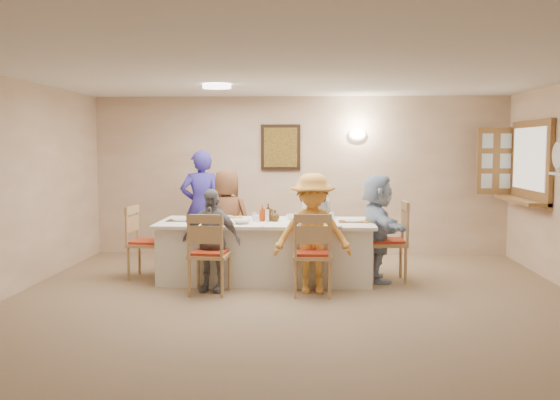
# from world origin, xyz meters

# --- Properties ---
(ground) EXTENTS (7.00, 7.00, 0.00)m
(ground) POSITION_xyz_m (0.00, 0.00, 0.00)
(ground) COLOR #A1825E
(room_walls) EXTENTS (7.00, 7.00, 7.00)m
(room_walls) POSITION_xyz_m (0.00, 0.00, 1.51)
(room_walls) COLOR tan
(room_walls) RESTS_ON ground
(wall_picture) EXTENTS (0.62, 0.05, 0.72)m
(wall_picture) POSITION_xyz_m (-0.30, 3.46, 1.70)
(wall_picture) COLOR black
(wall_picture) RESTS_ON room_walls
(wall_sconce) EXTENTS (0.26, 0.09, 0.18)m
(wall_sconce) POSITION_xyz_m (0.90, 3.44, 1.90)
(wall_sconce) COLOR white
(wall_sconce) RESTS_ON room_walls
(ceiling_light) EXTENTS (0.36, 0.36, 0.05)m
(ceiling_light) POSITION_xyz_m (-1.00, 1.50, 2.47)
(ceiling_light) COLOR white
(ceiling_light) RESTS_ON room_walls
(serving_hatch) EXTENTS (0.06, 1.50, 1.15)m
(serving_hatch) POSITION_xyz_m (3.21, 2.40, 1.50)
(serving_hatch) COLOR #9C6C39
(serving_hatch) RESTS_ON room_walls
(hatch_sill) EXTENTS (0.30, 1.50, 0.05)m
(hatch_sill) POSITION_xyz_m (3.09, 2.40, 0.97)
(hatch_sill) COLOR #9C6C39
(hatch_sill) RESTS_ON room_walls
(shutter_door) EXTENTS (0.55, 0.04, 1.00)m
(shutter_door) POSITION_xyz_m (2.95, 3.16, 1.50)
(shutter_door) COLOR #9C6C39
(shutter_door) RESTS_ON room_walls
(dining_table) EXTENTS (2.74, 1.16, 0.76)m
(dining_table) POSITION_xyz_m (-0.39, 1.57, 0.38)
(dining_table) COLOR white
(dining_table) RESTS_ON ground
(chair_back_left) EXTENTS (0.53, 0.53, 0.96)m
(chair_back_left) POSITION_xyz_m (-0.99, 2.37, 0.48)
(chair_back_left) COLOR tan
(chair_back_left) RESTS_ON ground
(chair_back_right) EXTENTS (0.52, 0.52, 0.93)m
(chair_back_right) POSITION_xyz_m (0.21, 2.37, 0.46)
(chair_back_right) COLOR tan
(chair_back_right) RESTS_ON ground
(chair_front_left) EXTENTS (0.50, 0.50, 0.96)m
(chair_front_left) POSITION_xyz_m (-0.99, 0.77, 0.48)
(chair_front_left) COLOR tan
(chair_front_left) RESTS_ON ground
(chair_front_right) EXTENTS (0.47, 0.47, 0.97)m
(chair_front_right) POSITION_xyz_m (0.21, 0.77, 0.49)
(chair_front_right) COLOR tan
(chair_front_right) RESTS_ON ground
(chair_left_end) EXTENTS (0.50, 0.50, 0.96)m
(chair_left_end) POSITION_xyz_m (-1.94, 1.57, 0.48)
(chair_left_end) COLOR tan
(chair_left_end) RESTS_ON ground
(chair_right_end) EXTENTS (0.50, 0.50, 1.03)m
(chair_right_end) POSITION_xyz_m (1.16, 1.57, 0.52)
(chair_right_end) COLOR tan
(chair_right_end) RESTS_ON ground
(diner_back_left) EXTENTS (0.84, 0.69, 1.40)m
(diner_back_left) POSITION_xyz_m (-0.99, 2.25, 0.70)
(diner_back_left) COLOR brown
(diner_back_left) RESTS_ON ground
(diner_back_right) EXTENTS (0.68, 0.55, 1.35)m
(diner_back_right) POSITION_xyz_m (0.21, 2.25, 0.68)
(diner_back_right) COLOR #B1B1BB
(diner_back_right) RESTS_ON ground
(diner_front_left) EXTENTS (0.84, 0.58, 1.23)m
(diner_front_left) POSITION_xyz_m (-0.99, 0.89, 0.61)
(diner_front_left) COLOR gray
(diner_front_left) RESTS_ON ground
(diner_front_right) EXTENTS (0.97, 0.63, 1.41)m
(diner_front_right) POSITION_xyz_m (0.21, 0.89, 0.70)
(diner_front_right) COLOR #F9AC44
(diner_front_right) RESTS_ON ground
(diner_right_end) EXTENTS (1.40, 0.80, 1.37)m
(diner_right_end) POSITION_xyz_m (1.03, 1.57, 0.69)
(diner_right_end) COLOR #A7BCDA
(diner_right_end) RESTS_ON ground
(caregiver) EXTENTS (0.83, 0.74, 1.66)m
(caregiver) POSITION_xyz_m (-1.44, 2.72, 0.83)
(caregiver) COLOR #382FA7
(caregiver) RESTS_ON ground
(placemat_fl) EXTENTS (0.33, 0.25, 0.01)m
(placemat_fl) POSITION_xyz_m (-0.99, 1.15, 0.76)
(placemat_fl) COLOR #472B19
(placemat_fl) RESTS_ON dining_table
(plate_fl) EXTENTS (0.23, 0.23, 0.01)m
(plate_fl) POSITION_xyz_m (-0.99, 1.15, 0.77)
(plate_fl) COLOR white
(plate_fl) RESTS_ON dining_table
(napkin_fl) EXTENTS (0.14, 0.14, 0.01)m
(napkin_fl) POSITION_xyz_m (-0.81, 1.10, 0.77)
(napkin_fl) COLOR yellow
(napkin_fl) RESTS_ON dining_table
(placemat_fr) EXTENTS (0.37, 0.27, 0.01)m
(placemat_fr) POSITION_xyz_m (0.21, 1.15, 0.76)
(placemat_fr) COLOR #472B19
(placemat_fr) RESTS_ON dining_table
(plate_fr) EXTENTS (0.24, 0.24, 0.02)m
(plate_fr) POSITION_xyz_m (0.21, 1.15, 0.77)
(plate_fr) COLOR white
(plate_fr) RESTS_ON dining_table
(napkin_fr) EXTENTS (0.13, 0.13, 0.01)m
(napkin_fr) POSITION_xyz_m (0.39, 1.10, 0.77)
(napkin_fr) COLOR yellow
(napkin_fr) RESTS_ON dining_table
(placemat_bl) EXTENTS (0.34, 0.25, 0.01)m
(placemat_bl) POSITION_xyz_m (-0.99, 1.99, 0.76)
(placemat_bl) COLOR #472B19
(placemat_bl) RESTS_ON dining_table
(plate_bl) EXTENTS (0.23, 0.23, 0.01)m
(plate_bl) POSITION_xyz_m (-0.99, 1.99, 0.77)
(plate_bl) COLOR white
(plate_bl) RESTS_ON dining_table
(napkin_bl) EXTENTS (0.14, 0.14, 0.01)m
(napkin_bl) POSITION_xyz_m (-0.81, 1.94, 0.77)
(napkin_bl) COLOR yellow
(napkin_bl) RESTS_ON dining_table
(placemat_br) EXTENTS (0.33, 0.25, 0.01)m
(placemat_br) POSITION_xyz_m (0.21, 1.99, 0.76)
(placemat_br) COLOR #472B19
(placemat_br) RESTS_ON dining_table
(plate_br) EXTENTS (0.24, 0.24, 0.01)m
(plate_br) POSITION_xyz_m (0.21, 1.99, 0.77)
(plate_br) COLOR white
(plate_br) RESTS_ON dining_table
(napkin_br) EXTENTS (0.15, 0.15, 0.01)m
(napkin_br) POSITION_xyz_m (0.39, 1.94, 0.77)
(napkin_br) COLOR yellow
(napkin_br) RESTS_ON dining_table
(placemat_le) EXTENTS (0.36, 0.27, 0.01)m
(placemat_le) POSITION_xyz_m (-1.49, 1.57, 0.76)
(placemat_le) COLOR #472B19
(placemat_le) RESTS_ON dining_table
(plate_le) EXTENTS (0.23, 0.23, 0.01)m
(plate_le) POSITION_xyz_m (-1.49, 1.57, 0.77)
(plate_le) COLOR white
(plate_le) RESTS_ON dining_table
(napkin_le) EXTENTS (0.13, 0.13, 0.01)m
(napkin_le) POSITION_xyz_m (-1.31, 1.52, 0.77)
(napkin_le) COLOR yellow
(napkin_le) RESTS_ON dining_table
(placemat_re) EXTENTS (0.38, 0.28, 0.01)m
(placemat_re) POSITION_xyz_m (0.73, 1.57, 0.76)
(placemat_re) COLOR #472B19
(placemat_re) RESTS_ON dining_table
(plate_re) EXTENTS (0.23, 0.23, 0.01)m
(plate_re) POSITION_xyz_m (0.73, 1.57, 0.77)
(plate_re) COLOR white
(plate_re) RESTS_ON dining_table
(napkin_re) EXTENTS (0.14, 0.14, 0.01)m
(napkin_re) POSITION_xyz_m (0.91, 1.52, 0.77)
(napkin_re) COLOR yellow
(napkin_re) RESTS_ON dining_table
(teacup_a) EXTENTS (0.17, 0.17, 0.08)m
(teacup_a) POSITION_xyz_m (-1.22, 1.22, 0.80)
(teacup_a) COLOR white
(teacup_a) RESTS_ON dining_table
(teacup_b) EXTENTS (0.12, 0.12, 0.08)m
(teacup_b) POSITION_xyz_m (0.04, 2.13, 0.80)
(teacup_b) COLOR white
(teacup_b) RESTS_ON dining_table
(bowl_a) EXTENTS (0.36, 0.36, 0.06)m
(bowl_a) POSITION_xyz_m (-0.67, 1.30, 0.79)
(bowl_a) COLOR white
(bowl_a) RESTS_ON dining_table
(bowl_b) EXTENTS (0.30, 0.30, 0.06)m
(bowl_b) POSITION_xyz_m (-0.05, 1.82, 0.79)
(bowl_b) COLOR white
(bowl_b) RESTS_ON dining_table
(condiment_ketchup) EXTENTS (0.13, 0.13, 0.21)m
(condiment_ketchup) POSITION_xyz_m (-0.44, 1.58, 0.86)
(condiment_ketchup) COLOR #B3390F
(condiment_ketchup) RESTS_ON dining_table
(condiment_brown) EXTENTS (0.14, 0.14, 0.22)m
(condiment_brown) POSITION_xyz_m (-0.37, 1.63, 0.87)
(condiment_brown) COLOR #452D12
(condiment_brown) RESTS_ON dining_table
(condiment_malt) EXTENTS (0.20, 0.20, 0.15)m
(condiment_malt) POSITION_xyz_m (-0.27, 1.56, 0.83)
(condiment_malt) COLOR #452D12
(condiment_malt) RESTS_ON dining_table
(drinking_glass) EXTENTS (0.07, 0.07, 0.10)m
(drinking_glass) POSITION_xyz_m (-0.54, 1.62, 0.82)
(drinking_glass) COLOR silver
(drinking_glass) RESTS_ON dining_table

